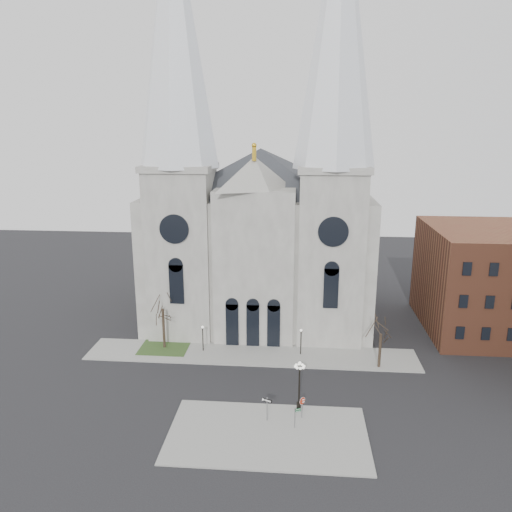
# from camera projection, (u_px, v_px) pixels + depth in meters

# --- Properties ---
(ground) EXTENTS (160.00, 160.00, 0.00)m
(ground) POSITION_uv_depth(u_px,v_px,m) (241.00, 404.00, 50.09)
(ground) COLOR black
(ground) RESTS_ON ground
(sidewalk_near) EXTENTS (18.00, 10.00, 0.14)m
(sidewalk_near) POSITION_uv_depth(u_px,v_px,m) (268.00, 434.00, 45.01)
(sidewalk_near) COLOR gray
(sidewalk_near) RESTS_ON ground
(sidewalk_far) EXTENTS (40.00, 6.00, 0.14)m
(sidewalk_far) POSITION_uv_depth(u_px,v_px,m) (251.00, 354.00, 60.67)
(sidewalk_far) COLOR gray
(sidewalk_far) RESTS_ON ground
(grass_patch) EXTENTS (6.00, 5.00, 0.18)m
(grass_patch) POSITION_uv_depth(u_px,v_px,m) (165.00, 348.00, 62.52)
(grass_patch) COLOR #2C471E
(grass_patch) RESTS_ON ground
(cathedral) EXTENTS (33.00, 26.66, 54.00)m
(cathedral) POSITION_uv_depth(u_px,v_px,m) (259.00, 191.00, 67.41)
(cathedral) COLOR gray
(cathedral) RESTS_ON ground
(bg_building_brick) EXTENTS (14.00, 18.00, 14.00)m
(bg_building_brick) POSITION_uv_depth(u_px,v_px,m) (480.00, 279.00, 67.08)
(bg_building_brick) COLOR brown
(bg_building_brick) RESTS_ON ground
(tree_left) EXTENTS (3.20, 3.20, 7.50)m
(tree_left) POSITION_uv_depth(u_px,v_px,m) (163.00, 306.00, 61.12)
(tree_left) COLOR black
(tree_left) RESTS_ON ground
(tree_right) EXTENTS (3.20, 3.20, 6.00)m
(tree_right) POSITION_uv_depth(u_px,v_px,m) (381.00, 332.00, 56.41)
(tree_right) COLOR black
(tree_right) RESTS_ON ground
(ped_lamp_left) EXTENTS (0.32, 0.32, 3.26)m
(ped_lamp_left) POSITION_uv_depth(u_px,v_px,m) (203.00, 334.00, 61.06)
(ped_lamp_left) COLOR black
(ped_lamp_left) RESTS_ON sidewalk_far
(ped_lamp_right) EXTENTS (0.32, 0.32, 3.26)m
(ped_lamp_right) POSITION_uv_depth(u_px,v_px,m) (301.00, 337.00, 60.09)
(ped_lamp_right) COLOR black
(ped_lamp_right) RESTS_ON sidewalk_far
(stop_sign) EXTENTS (0.72, 0.35, 2.18)m
(stop_sign) POSITION_uv_depth(u_px,v_px,m) (302.00, 403.00, 47.10)
(stop_sign) COLOR slate
(stop_sign) RESTS_ON sidewalk_near
(globe_lamp) EXTENTS (1.26, 1.26, 5.16)m
(globe_lamp) POSITION_uv_depth(u_px,v_px,m) (299.00, 380.00, 47.99)
(globe_lamp) COLOR black
(globe_lamp) RESTS_ON sidewalk_near
(one_way_sign) EXTENTS (0.98, 0.45, 2.38)m
(one_way_sign) POSITION_uv_depth(u_px,v_px,m) (267.00, 405.00, 46.66)
(one_way_sign) COLOR slate
(one_way_sign) RESTS_ON sidewalk_near
(street_name_sign) EXTENTS (0.59, 0.29, 1.99)m
(street_name_sign) POSITION_uv_depth(u_px,v_px,m) (296.00, 416.00, 45.64)
(street_name_sign) COLOR slate
(street_name_sign) RESTS_ON sidewalk_near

